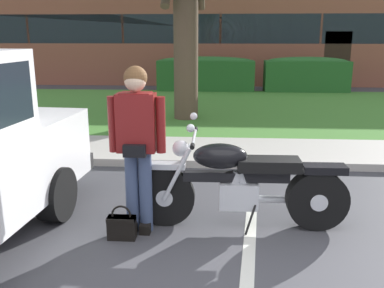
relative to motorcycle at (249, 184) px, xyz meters
name	(u,v)px	position (x,y,z in m)	size (l,w,h in m)	color
curb_strip	(250,164)	(0.16, 2.07, -0.42)	(60.00, 0.20, 0.12)	#B7B2A8
concrete_walk	(247,150)	(0.16, 2.92, -0.44)	(60.00, 1.50, 0.08)	#B7B2A8
grass_lawn	(238,109)	(0.16, 7.22, -0.45)	(60.00, 7.09, 0.06)	#478433
stall_stripe_1	(247,283)	(-0.07, -1.09, -0.48)	(0.12, 4.40, 0.01)	silver
motorcycle	(249,184)	(0.00, 0.00, 0.00)	(2.24, 0.82, 1.18)	black
rider_person	(137,138)	(-1.14, -0.16, 0.51)	(0.57, 0.31, 1.70)	black
handbag	(122,225)	(-1.28, -0.38, -0.34)	(0.28, 0.13, 0.36)	black
hedge_left	(206,73)	(-0.86, 10.88, 0.17)	(3.39, 0.90, 1.24)	#286028
hedge_center_left	(306,74)	(2.65, 10.88, 0.17)	(2.88, 0.90, 1.24)	#286028
brick_building	(221,32)	(-0.37, 17.44, 1.62)	(22.52, 9.93, 4.19)	#93513D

